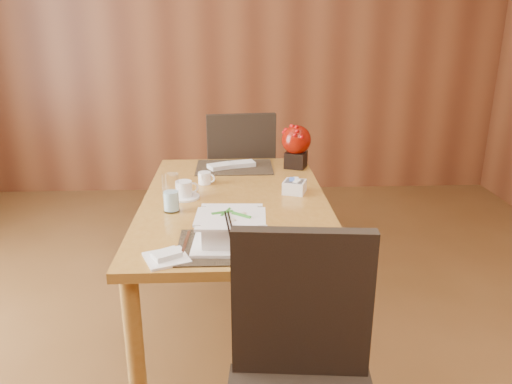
{
  "coord_description": "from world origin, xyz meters",
  "views": [
    {
      "loc": [
        -0.0,
        -1.71,
        1.58
      ],
      "look_at": [
        0.09,
        0.35,
        0.87
      ],
      "focal_mm": 35.0,
      "sensor_mm": 36.0,
      "label": 1
    }
  ],
  "objects_px": {
    "dining_table": "(235,217)",
    "soup_setting": "(231,230)",
    "sugar_caddy": "(294,187)",
    "bread_plate": "(167,258)",
    "water_glass": "(171,193)",
    "berry_decor": "(296,144)",
    "creamer_jug": "(205,178)",
    "far_chair": "(240,174)",
    "near_chair": "(301,377)",
    "coffee_cup": "(184,191)"
  },
  "relations": [
    {
      "from": "water_glass",
      "to": "sugar_caddy",
      "type": "height_order",
      "value": "water_glass"
    },
    {
      "from": "berry_decor",
      "to": "far_chair",
      "type": "relative_size",
      "value": 0.25
    },
    {
      "from": "near_chair",
      "to": "far_chair",
      "type": "xyz_separation_m",
      "value": [
        -0.15,
        2.07,
        0.01
      ]
    },
    {
      "from": "sugar_caddy",
      "to": "far_chair",
      "type": "distance_m",
      "value": 0.99
    },
    {
      "from": "dining_table",
      "to": "near_chair",
      "type": "height_order",
      "value": "near_chair"
    },
    {
      "from": "sugar_caddy",
      "to": "bread_plate",
      "type": "distance_m",
      "value": 0.91
    },
    {
      "from": "creamer_jug",
      "to": "water_glass",
      "type": "bearing_deg",
      "value": -83.58
    },
    {
      "from": "coffee_cup",
      "to": "far_chair",
      "type": "relative_size",
      "value": 0.15
    },
    {
      "from": "dining_table",
      "to": "sugar_caddy",
      "type": "bearing_deg",
      "value": 14.29
    },
    {
      "from": "water_glass",
      "to": "near_chair",
      "type": "bearing_deg",
      "value": -62.38
    },
    {
      "from": "sugar_caddy",
      "to": "dining_table",
      "type": "bearing_deg",
      "value": -165.71
    },
    {
      "from": "soup_setting",
      "to": "sugar_caddy",
      "type": "bearing_deg",
      "value": 64.44
    },
    {
      "from": "dining_table",
      "to": "soup_setting",
      "type": "xyz_separation_m",
      "value": [
        -0.02,
        -0.52,
        0.16
      ]
    },
    {
      "from": "water_glass",
      "to": "soup_setting",
      "type": "bearing_deg",
      "value": -53.46
    },
    {
      "from": "dining_table",
      "to": "soup_setting",
      "type": "distance_m",
      "value": 0.54
    },
    {
      "from": "berry_decor",
      "to": "far_chair",
      "type": "xyz_separation_m",
      "value": [
        -0.33,
        0.46,
        -0.32
      ]
    },
    {
      "from": "far_chair",
      "to": "water_glass",
      "type": "bearing_deg",
      "value": 67.99
    },
    {
      "from": "near_chair",
      "to": "far_chair",
      "type": "distance_m",
      "value": 2.08
    },
    {
      "from": "soup_setting",
      "to": "water_glass",
      "type": "distance_m",
      "value": 0.46
    },
    {
      "from": "dining_table",
      "to": "far_chair",
      "type": "distance_m",
      "value": 1.01
    },
    {
      "from": "coffee_cup",
      "to": "near_chair",
      "type": "distance_m",
      "value": 1.21
    },
    {
      "from": "dining_table",
      "to": "berry_decor",
      "type": "xyz_separation_m",
      "value": [
        0.37,
        0.54,
        0.24
      ]
    },
    {
      "from": "creamer_jug",
      "to": "far_chair",
      "type": "bearing_deg",
      "value": 99.62
    },
    {
      "from": "coffee_cup",
      "to": "far_chair",
      "type": "xyz_separation_m",
      "value": [
        0.29,
        0.98,
        -0.22
      ]
    },
    {
      "from": "dining_table",
      "to": "bread_plate",
      "type": "bearing_deg",
      "value": -111.58
    },
    {
      "from": "creamer_jug",
      "to": "berry_decor",
      "type": "distance_m",
      "value": 0.61
    },
    {
      "from": "water_glass",
      "to": "berry_decor",
      "type": "relative_size",
      "value": 0.69
    },
    {
      "from": "soup_setting",
      "to": "sugar_caddy",
      "type": "xyz_separation_m",
      "value": [
        0.32,
        0.59,
        -0.03
      ]
    },
    {
      "from": "creamer_jug",
      "to": "sugar_caddy",
      "type": "height_order",
      "value": "same"
    },
    {
      "from": "soup_setting",
      "to": "bread_plate",
      "type": "xyz_separation_m",
      "value": [
        -0.24,
        -0.13,
        -0.05
      ]
    },
    {
      "from": "water_glass",
      "to": "creamer_jug",
      "type": "bearing_deg",
      "value": 72.1
    },
    {
      "from": "soup_setting",
      "to": "far_chair",
      "type": "xyz_separation_m",
      "value": [
        0.06,
        1.52,
        -0.24
      ]
    },
    {
      "from": "soup_setting",
      "to": "bread_plate",
      "type": "bearing_deg",
      "value": -148.91
    },
    {
      "from": "creamer_jug",
      "to": "far_chair",
      "type": "distance_m",
      "value": 0.81
    },
    {
      "from": "coffee_cup",
      "to": "soup_setting",
      "type": "bearing_deg",
      "value": -67.04
    },
    {
      "from": "far_chair",
      "to": "coffee_cup",
      "type": "bearing_deg",
      "value": 67.44
    },
    {
      "from": "near_chair",
      "to": "far_chair",
      "type": "relative_size",
      "value": 0.98
    },
    {
      "from": "coffee_cup",
      "to": "water_glass",
      "type": "height_order",
      "value": "water_glass"
    },
    {
      "from": "creamer_jug",
      "to": "sugar_caddy",
      "type": "distance_m",
      "value": 0.49
    },
    {
      "from": "coffee_cup",
      "to": "far_chair",
      "type": "distance_m",
      "value": 1.04
    },
    {
      "from": "soup_setting",
      "to": "near_chair",
      "type": "relative_size",
      "value": 0.31
    },
    {
      "from": "near_chair",
      "to": "creamer_jug",
      "type": "bearing_deg",
      "value": 110.32
    },
    {
      "from": "creamer_jug",
      "to": "near_chair",
      "type": "xyz_separation_m",
      "value": [
        0.35,
        -1.32,
        -0.22
      ]
    },
    {
      "from": "berry_decor",
      "to": "bread_plate",
      "type": "bearing_deg",
      "value": -117.64
    },
    {
      "from": "sugar_caddy",
      "to": "near_chair",
      "type": "distance_m",
      "value": 1.18
    },
    {
      "from": "coffee_cup",
      "to": "bread_plate",
      "type": "xyz_separation_m",
      "value": [
        -0.0,
        -0.67,
        -0.03
      ]
    },
    {
      "from": "coffee_cup",
      "to": "creamer_jug",
      "type": "relative_size",
      "value": 1.71
    },
    {
      "from": "water_glass",
      "to": "coffee_cup",
      "type": "bearing_deg",
      "value": 77.21
    },
    {
      "from": "far_chair",
      "to": "bread_plate",
      "type": "bearing_deg",
      "value": 73.78
    },
    {
      "from": "coffee_cup",
      "to": "creamer_jug",
      "type": "height_order",
      "value": "coffee_cup"
    }
  ]
}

